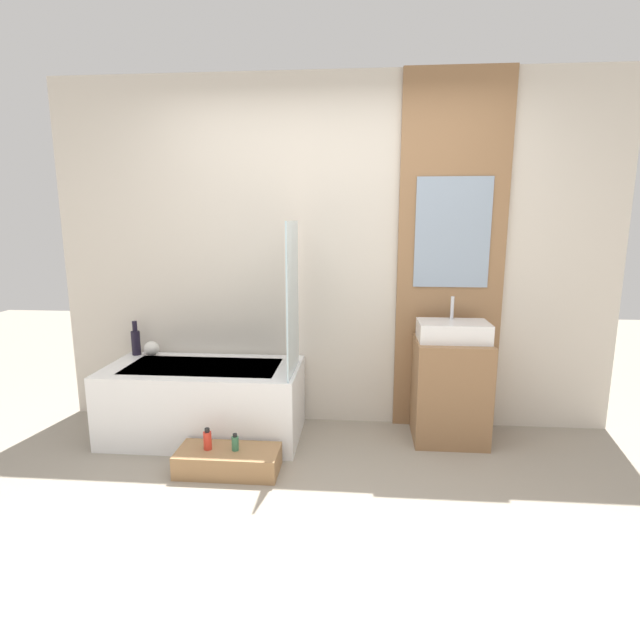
# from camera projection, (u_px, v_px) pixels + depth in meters

# --- Properties ---
(ground_plane) EXTENTS (12.00, 12.00, 0.00)m
(ground_plane) POSITION_uv_depth(u_px,v_px,m) (312.00, 543.00, 2.47)
(ground_plane) COLOR gray
(wall_tiled_back) EXTENTS (4.20, 0.06, 2.60)m
(wall_tiled_back) POSITION_uv_depth(u_px,v_px,m) (332.00, 256.00, 3.75)
(wall_tiled_back) COLOR beige
(wall_tiled_back) RESTS_ON ground_plane
(wall_wood_accent) EXTENTS (0.77, 0.04, 2.60)m
(wall_wood_accent) POSITION_uv_depth(u_px,v_px,m) (451.00, 255.00, 3.63)
(wall_wood_accent) COLOR #8E6642
(wall_wood_accent) RESTS_ON ground_plane
(bathtub) EXTENTS (1.40, 0.69, 0.53)m
(bathtub) POSITION_uv_depth(u_px,v_px,m) (205.00, 401.00, 3.64)
(bathtub) COLOR white
(bathtub) RESTS_ON ground_plane
(glass_shower_screen) EXTENTS (0.01, 0.52, 1.03)m
(glass_shower_screen) POSITION_uv_depth(u_px,v_px,m) (293.00, 298.00, 3.37)
(glass_shower_screen) COLOR silver
(glass_shower_screen) RESTS_ON bathtub
(wooden_step_bench) EXTENTS (0.64, 0.30, 0.15)m
(wooden_step_bench) POSITION_uv_depth(u_px,v_px,m) (228.00, 461.00, 3.15)
(wooden_step_bench) COLOR #997047
(wooden_step_bench) RESTS_ON ground_plane
(vanity_cabinet) EXTENTS (0.51, 0.45, 0.74)m
(vanity_cabinet) POSITION_uv_depth(u_px,v_px,m) (450.00, 390.00, 3.58)
(vanity_cabinet) COLOR #8E6642
(vanity_cabinet) RESTS_ON ground_plane
(sink) EXTENTS (0.49, 0.31, 0.30)m
(sink) POSITION_uv_depth(u_px,v_px,m) (453.00, 331.00, 3.49)
(sink) COLOR white
(sink) RESTS_ON vanity_cabinet
(vase_tall_dark) EXTENTS (0.07, 0.07, 0.27)m
(vase_tall_dark) POSITION_uv_depth(u_px,v_px,m) (136.00, 341.00, 3.88)
(vase_tall_dark) COLOR black
(vase_tall_dark) RESTS_ON bathtub
(vase_round_light) EXTENTS (0.12, 0.12, 0.12)m
(vase_round_light) POSITION_uv_depth(u_px,v_px,m) (151.00, 349.00, 3.85)
(vase_round_light) COLOR silver
(vase_round_light) RESTS_ON bathtub
(bottle_soap_primary) EXTENTS (0.05, 0.05, 0.14)m
(bottle_soap_primary) POSITION_uv_depth(u_px,v_px,m) (208.00, 440.00, 3.13)
(bottle_soap_primary) COLOR red
(bottle_soap_primary) RESTS_ON wooden_step_bench
(bottle_soap_secondary) EXTENTS (0.04, 0.04, 0.11)m
(bottle_soap_secondary) POSITION_uv_depth(u_px,v_px,m) (235.00, 443.00, 3.12)
(bottle_soap_secondary) COLOR #38704C
(bottle_soap_secondary) RESTS_ON wooden_step_bench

